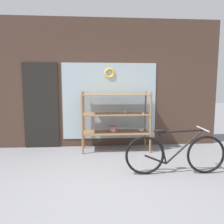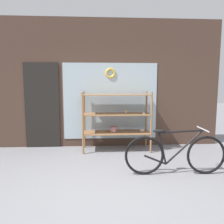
% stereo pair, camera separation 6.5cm
% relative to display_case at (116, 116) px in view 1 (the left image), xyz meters
% --- Properties ---
extents(ground_plane, '(30.00, 30.00, 0.00)m').
position_rel_display_case_xyz_m(ground_plane, '(-0.33, -2.13, -0.83)').
color(ground_plane, gray).
extents(storefront_facade, '(5.98, 0.13, 3.18)m').
position_rel_display_case_xyz_m(storefront_facade, '(-0.37, 0.41, 0.73)').
color(storefront_facade, '#473328').
rests_on(storefront_facade, ground_plane).
extents(display_case, '(1.59, 0.57, 1.40)m').
position_rel_display_case_xyz_m(display_case, '(0.00, 0.00, 0.00)').
color(display_case, '#8E6642').
rests_on(display_case, ground_plane).
extents(bicycle, '(1.77, 0.46, 0.82)m').
position_rel_display_case_xyz_m(bicycle, '(0.89, -1.50, -0.46)').
color(bicycle, black).
rests_on(bicycle, ground_plane).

